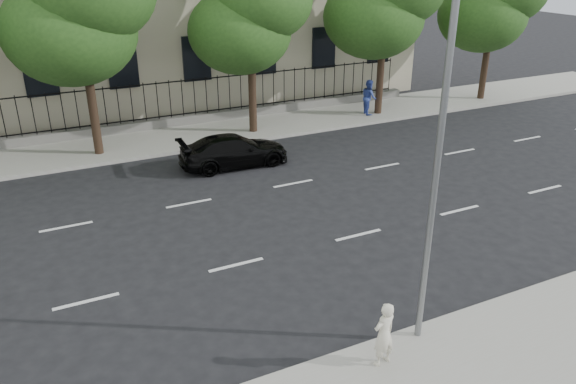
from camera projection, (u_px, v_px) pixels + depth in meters
name	position (u px, v px, depth m)	size (l,w,h in m)	color
ground	(274.00, 314.00, 13.53)	(120.00, 120.00, 0.00)	black
far_sidewalk	(143.00, 142.00, 25.01)	(60.00, 4.00, 0.15)	gray
lane_markings	(210.00, 231.00, 17.43)	(49.60, 4.62, 0.01)	silver
iron_fence	(134.00, 120.00, 26.18)	(30.00, 0.50, 2.20)	slate
street_light	(424.00, 112.00, 11.00)	(0.25, 3.32, 8.05)	slate
tree_d	(249.00, 3.00, 24.18)	(5.34, 4.94, 8.84)	#382619
black_sedan	(234.00, 151.00, 22.35)	(1.78, 4.37, 1.27)	black
woman_near	(384.00, 334.00, 11.43)	(0.54, 0.35, 1.47)	beige
pedestrian_far	(369.00, 97.00, 28.58)	(0.86, 0.67, 1.77)	#32459A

